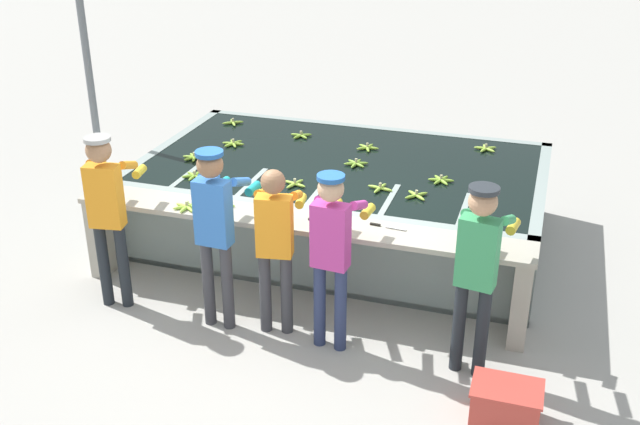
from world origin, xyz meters
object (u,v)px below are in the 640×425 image
object	(u,v)px
banana_bunch_floating_1	(194,157)
banana_bunch_floating_10	(416,195)
banana_bunch_floating_2	(441,180)
banana_bunch_floating_4	(486,148)
banana_bunch_floating_6	(356,163)
banana_bunch_ledge_0	(187,207)
banana_bunch_floating_7	(233,122)
banana_bunch_floating_11	(195,176)
banana_bunch_floating_0	(380,188)
support_post_left	(90,84)
banana_bunch_floating_9	(301,135)
knife_1	(382,226)
worker_1	(215,221)
banana_bunch_floating_8	(367,148)
worker_2	(275,237)
worker_4	(478,262)
banana_bunch_floating_3	(233,143)
banana_bunch_ledge_1	(222,205)
banana_bunch_floating_5	(295,184)
crate	(506,403)
worker_3	(332,244)
worker_0	(107,204)
knife_0	(317,223)

from	to	relation	value
banana_bunch_floating_1	banana_bunch_floating_10	world-z (taller)	same
banana_bunch_floating_2	banana_bunch_floating_4	world-z (taller)	same
banana_bunch_floating_6	banana_bunch_ledge_0	size ratio (longest dim) A/B	1.00
banana_bunch_floating_2	banana_bunch_floating_7	distance (m)	3.14
banana_bunch_floating_11	banana_bunch_ledge_0	world-z (taller)	banana_bunch_ledge_0
banana_bunch_floating_6	banana_bunch_floating_0	bearing A→B (deg)	-55.00
banana_bunch_floating_4	support_post_left	xyz separation A→B (m)	(-4.63, -1.06, 0.67)
banana_bunch_floating_9	banana_bunch_floating_4	bearing A→B (deg)	5.67
banana_bunch_floating_7	banana_bunch_floating_11	bearing A→B (deg)	-78.88
knife_1	worker_1	bearing A→B (deg)	-153.97
banana_bunch_floating_7	banana_bunch_floating_8	world-z (taller)	same
worker_2	banana_bunch_floating_8	world-z (taller)	worker_2
banana_bunch_floating_10	support_post_left	xyz separation A→B (m)	(-4.12, 0.57, 0.67)
banana_bunch_floating_8	support_post_left	distance (m)	3.41
worker_4	banana_bunch_floating_3	distance (m)	3.98
banana_bunch_floating_7	banana_bunch_ledge_1	distance (m)	2.63
banana_bunch_floating_5	banana_bunch_floating_11	bearing A→B (deg)	-173.87
banana_bunch_ledge_0	banana_bunch_floating_0	bearing A→B (deg)	31.67
banana_bunch_floating_0	banana_bunch_floating_1	distance (m)	2.27
banana_bunch_floating_1	banana_bunch_floating_7	xyz separation A→B (m)	(-0.10, 1.31, 0.00)
banana_bunch_floating_4	banana_bunch_ledge_1	size ratio (longest dim) A/B	0.98
banana_bunch_floating_6	worker_4	bearing A→B (deg)	-53.18
worker_1	crate	world-z (taller)	worker_1
banana_bunch_floating_4	banana_bunch_floating_10	distance (m)	1.71
banana_bunch_floating_7	worker_3	bearing A→B (deg)	-53.36
banana_bunch_floating_0	banana_bunch_floating_5	distance (m)	0.90
banana_bunch_floating_6	banana_bunch_floating_5	bearing A→B (deg)	-120.58
banana_bunch_floating_4	support_post_left	size ratio (longest dim) A/B	0.09
worker_3	banana_bunch_floating_9	xyz separation A→B (m)	(-1.28, 2.88, -0.09)
worker_1	worker_2	world-z (taller)	worker_1
banana_bunch_floating_7	crate	distance (m)	5.42
banana_bunch_floating_4	banana_bunch_floating_10	world-z (taller)	same
worker_0	banana_bunch_floating_7	xyz separation A→B (m)	(-0.07, 3.06, -0.15)
worker_1	banana_bunch_floating_5	world-z (taller)	worker_1
worker_3	worker_4	world-z (taller)	worker_4
worker_3	banana_bunch_floating_1	xyz separation A→B (m)	(-2.21, 1.78, -0.09)
worker_1	support_post_left	size ratio (longest dim) A/B	0.55
banana_bunch_floating_3	banana_bunch_floating_7	distance (m)	0.82
knife_0	knife_1	size ratio (longest dim) A/B	0.88
worker_0	knife_1	bearing A→B (deg)	14.51
banana_bunch_floating_1	banana_bunch_floating_6	xyz separation A→B (m)	(1.83, 0.38, 0.00)
banana_bunch_floating_3	knife_1	bearing A→B (deg)	-36.39
banana_bunch_floating_2	banana_bunch_floating_8	size ratio (longest dim) A/B	1.02
banana_bunch_floating_2	banana_bunch_floating_8	distance (m)	1.25
banana_bunch_floating_0	banana_bunch_floating_8	size ratio (longest dim) A/B	1.02
banana_bunch_floating_4	banana_bunch_floating_5	world-z (taller)	same
banana_bunch_floating_2	knife_1	size ratio (longest dim) A/B	0.80
banana_bunch_floating_9	banana_bunch_ledge_1	distance (m)	2.24
banana_bunch_floating_8	banana_bunch_floating_9	size ratio (longest dim) A/B	1.00
worker_2	banana_bunch_floating_1	bearing A→B (deg)	134.23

